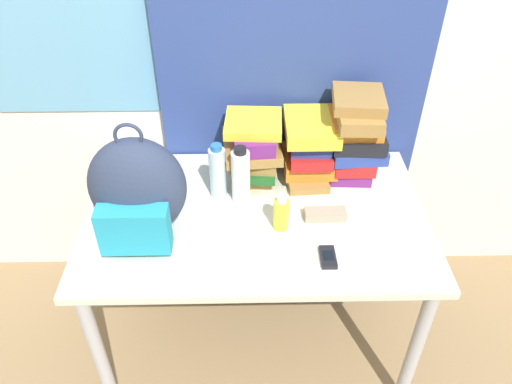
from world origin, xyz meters
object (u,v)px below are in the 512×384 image
(book_stack_right, at_px, (355,134))
(cell_phone, at_px, (328,257))
(sports_bottle, at_px, (241,176))
(sunscreen_bottle, at_px, (281,213))
(sunglasses_case, at_px, (325,214))
(backpack, at_px, (137,191))
(book_stack_center, at_px, (309,147))
(book_stack_left, at_px, (253,147))
(water_bottle, at_px, (218,172))

(book_stack_right, bearing_deg, cell_phone, -107.54)
(sports_bottle, height_order, sunscreen_bottle, sports_bottle)
(sunglasses_case, bearing_deg, backpack, -175.69)
(book_stack_right, relative_size, sunscreen_bottle, 2.50)
(backpack, relative_size, book_stack_center, 1.50)
(backpack, distance_m, sports_bottle, 0.39)
(backpack, bearing_deg, book_stack_left, 39.67)
(book_stack_left, bearing_deg, sports_bottle, -106.64)
(sports_bottle, bearing_deg, book_stack_left, 73.36)
(backpack, bearing_deg, sports_bottle, 25.67)
(book_stack_right, distance_m, sunglasses_case, 0.35)
(backpack, relative_size, sunglasses_case, 2.86)
(book_stack_left, bearing_deg, water_bottle, -136.32)
(cell_phone, bearing_deg, backpack, 166.22)
(book_stack_center, height_order, sunscreen_bottle, book_stack_center)
(book_stack_left, xyz_separation_m, book_stack_right, (0.40, 0.00, 0.05))
(backpack, relative_size, sunscreen_bottle, 3.03)
(book_stack_right, bearing_deg, sunglasses_case, -116.08)
(cell_phone, height_order, sunglasses_case, sunglasses_case)
(book_stack_right, xyz_separation_m, sunglasses_case, (-0.14, -0.28, -0.17))
(book_stack_right, bearing_deg, water_bottle, -165.94)
(book_stack_right, distance_m, water_bottle, 0.55)
(book_stack_center, bearing_deg, sunscreen_bottle, -111.51)
(water_bottle, distance_m, cell_phone, 0.53)
(water_bottle, relative_size, cell_phone, 2.32)
(book_stack_center, bearing_deg, backpack, -151.77)
(backpack, distance_m, sunscreen_bottle, 0.50)
(water_bottle, distance_m, sunscreen_bottle, 0.30)
(sunglasses_case, bearing_deg, sports_bottle, 159.23)
(water_bottle, bearing_deg, book_stack_center, 20.47)
(backpack, height_order, sunglasses_case, backpack)
(book_stack_left, relative_size, cell_phone, 3.07)
(backpack, distance_m, cell_phone, 0.67)
(backpack, xyz_separation_m, book_stack_center, (0.61, 0.33, -0.05))
(book_stack_center, relative_size, water_bottle, 1.26)
(sports_bottle, bearing_deg, book_stack_right, 20.27)
(backpack, xyz_separation_m, sports_bottle, (0.34, 0.17, -0.07))
(book_stack_center, xyz_separation_m, cell_phone, (0.02, -0.49, -0.12))
(water_bottle, bearing_deg, book_stack_left, 43.68)
(backpack, xyz_separation_m, book_stack_right, (0.79, 0.33, 0.01))
(book_stack_right, relative_size, sunglasses_case, 2.36)
(book_stack_left, relative_size, book_stack_center, 1.05)
(backpack, height_order, cell_phone, backpack)
(cell_phone, bearing_deg, book_stack_center, 92.47)
(cell_phone, bearing_deg, sunscreen_bottle, 132.95)
(backpack, height_order, book_stack_left, backpack)
(sports_bottle, distance_m, cell_phone, 0.44)
(cell_phone, bearing_deg, sports_bottle, 132.14)
(sports_bottle, bearing_deg, backpack, -154.33)
(book_stack_center, distance_m, book_stack_right, 0.18)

